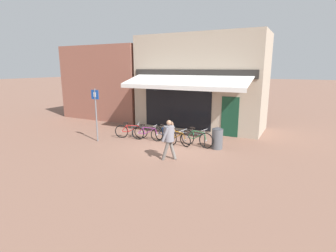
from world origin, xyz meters
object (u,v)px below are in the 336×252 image
(bicycle_blue, at_px, (165,135))
(bicycle_purple, at_px, (147,133))
(parking_sign, at_px, (96,110))
(bicycle_orange, at_px, (177,137))
(pedestrian_adult, at_px, (169,136))
(bicycle_green, at_px, (197,138))
(litter_bin, at_px, (217,138))
(bicycle_red, at_px, (131,131))

(bicycle_blue, bearing_deg, bicycle_purple, -148.11)
(bicycle_blue, height_order, parking_sign, parking_sign)
(bicycle_purple, xyz_separation_m, bicycle_blue, (0.96, 0.10, 0.01))
(bicycle_orange, xyz_separation_m, pedestrian_adult, (0.60, -2.01, 0.62))
(bicycle_orange, height_order, parking_sign, parking_sign)
(bicycle_green, relative_size, parking_sign, 0.66)
(pedestrian_adult, height_order, parking_sign, parking_sign)
(litter_bin, bearing_deg, pedestrian_adult, -119.05)
(bicycle_red, relative_size, bicycle_orange, 0.99)
(litter_bin, bearing_deg, bicycle_green, -173.78)
(litter_bin, bearing_deg, bicycle_red, -176.17)
(litter_bin, distance_m, parking_sign, 5.91)
(bicycle_blue, distance_m, litter_bin, 2.56)
(bicycle_purple, relative_size, litter_bin, 1.67)
(bicycle_blue, relative_size, pedestrian_adult, 1.01)
(bicycle_purple, height_order, litter_bin, litter_bin)
(bicycle_purple, relative_size, bicycle_blue, 1.03)
(bicycle_blue, xyz_separation_m, bicycle_orange, (0.69, -0.10, -0.02))
(bicycle_red, distance_m, bicycle_orange, 2.60)
(bicycle_purple, height_order, bicycle_orange, bicycle_orange)
(bicycle_green, relative_size, pedestrian_adult, 1.06)
(bicycle_blue, xyz_separation_m, pedestrian_adult, (1.29, -2.11, 0.60))
(bicycle_red, xyz_separation_m, bicycle_green, (3.51, 0.20, 0.02))
(litter_bin, bearing_deg, bicycle_blue, -176.51)
(pedestrian_adult, distance_m, litter_bin, 2.63)
(bicycle_purple, xyz_separation_m, bicycle_green, (2.56, 0.15, 0.03))
(pedestrian_adult, height_order, litter_bin, pedestrian_adult)
(bicycle_red, xyz_separation_m, parking_sign, (-1.15, -1.23, 1.20))
(bicycle_blue, bearing_deg, bicycle_green, 27.76)
(bicycle_purple, relative_size, pedestrian_adult, 1.04)
(bicycle_red, bearing_deg, parking_sign, -155.46)
(bicycle_orange, distance_m, parking_sign, 4.14)
(parking_sign, bearing_deg, pedestrian_adult, -9.60)
(bicycle_orange, bearing_deg, pedestrian_adult, -54.52)
(bicycle_purple, bearing_deg, bicycle_orange, -8.56)
(bicycle_blue, bearing_deg, bicycle_orange, 17.74)
(bicycle_red, xyz_separation_m, bicycle_purple, (0.95, 0.04, -0.01))
(pedestrian_adult, bearing_deg, bicycle_orange, 95.62)
(parking_sign, bearing_deg, litter_bin, 15.23)
(bicycle_purple, distance_m, parking_sign, 2.74)
(pedestrian_adult, bearing_deg, litter_bin, 49.84)
(bicycle_green, distance_m, parking_sign, 5.02)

